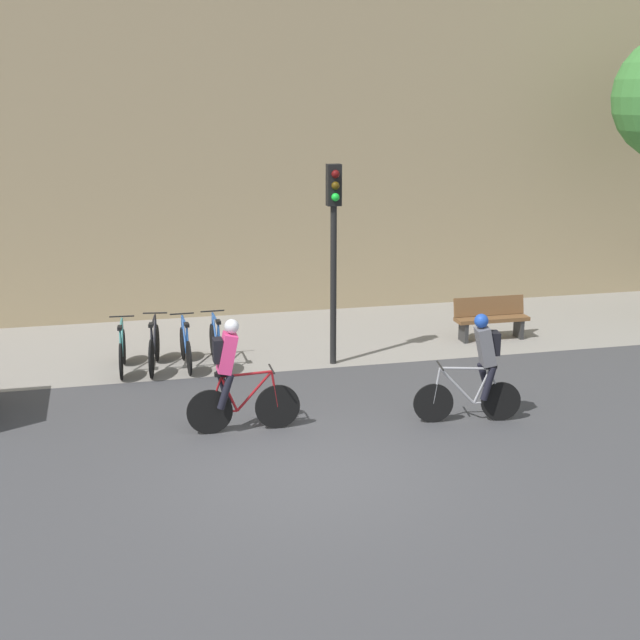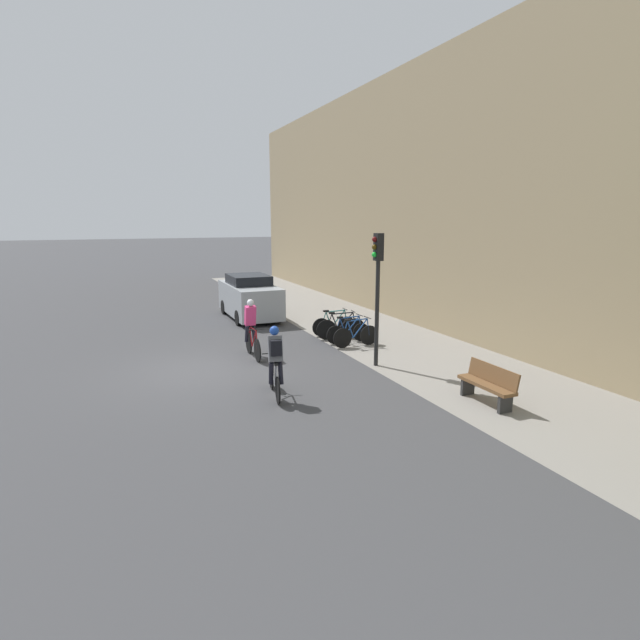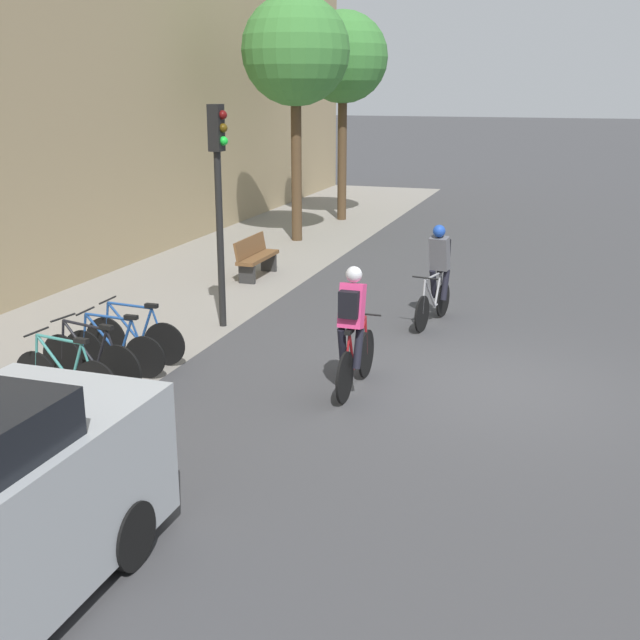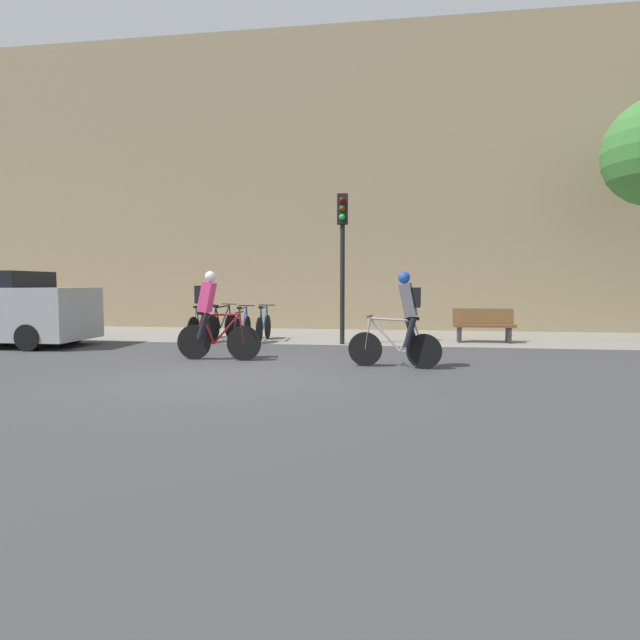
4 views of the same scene
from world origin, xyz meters
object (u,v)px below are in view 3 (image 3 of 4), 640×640
at_px(bench, 256,257).
at_px(parked_bike_2, 114,350).
at_px(parked_bike_0, 65,375).
at_px(cyclist_pink, 353,328).
at_px(traffic_light_pole, 219,177).
at_px(cyclist_grey, 438,270).
at_px(parked_bike_3, 135,337).
at_px(parked_bike_1, 91,360).

bearing_deg(bench, parked_bike_2, -176.11).
distance_m(parked_bike_0, parked_bike_2, 1.17).
bearing_deg(cyclist_pink, traffic_light_pole, 52.04).
xyz_separation_m(cyclist_grey, bench, (2.19, 4.42, -0.48)).
height_order(cyclist_pink, bench, cyclist_pink).
xyz_separation_m(parked_bike_2, parked_bike_3, (0.59, 0.00, 0.01)).
bearing_deg(cyclist_pink, parked_bike_2, 96.34).
bearing_deg(cyclist_grey, traffic_light_pole, 112.64).
distance_m(cyclist_pink, parked_bike_3, 3.56).
bearing_deg(parked_bike_1, parked_bike_3, -0.00).
relative_size(cyclist_pink, parked_bike_3, 1.07).
xyz_separation_m(parked_bike_0, traffic_light_pole, (3.94, -0.47, 2.22)).
distance_m(parked_bike_0, parked_bike_1, 0.59).
distance_m(parked_bike_2, traffic_light_pole, 3.59).
height_order(parked_bike_0, parked_bike_1, parked_bike_1).
relative_size(cyclist_grey, parked_bike_3, 1.05).
distance_m(cyclist_grey, parked_bike_3, 5.43).
bearing_deg(parked_bike_2, traffic_light_pole, -9.52).
height_order(cyclist_pink, parked_bike_3, cyclist_pink).
distance_m(parked_bike_3, traffic_light_pole, 3.15).
xyz_separation_m(parked_bike_0, bench, (7.60, 0.44, 0.07)).
height_order(cyclist_grey, parked_bike_1, cyclist_grey).
distance_m(parked_bike_0, parked_bike_3, 1.76).
distance_m(parked_bike_1, parked_bike_3, 1.17).
height_order(parked_bike_1, bench, parked_bike_1).
height_order(cyclist_pink, parked_bike_0, cyclist_pink).
height_order(parked_bike_1, parked_bike_3, parked_bike_1).
distance_m(parked_bike_1, bench, 7.03).
bearing_deg(parked_bike_0, cyclist_grey, -36.34).
distance_m(cyclist_grey, parked_bike_2, 5.84).
height_order(cyclist_grey, bench, cyclist_grey).
height_order(parked_bike_2, traffic_light_pole, traffic_light_pole).
relative_size(parked_bike_0, parked_bike_2, 1.01).
distance_m(traffic_light_pole, bench, 4.34).
xyz_separation_m(cyclist_pink, traffic_light_pole, (2.38, 3.05, 1.68)).
xyz_separation_m(cyclist_grey, parked_bike_3, (-3.65, 3.98, -0.54)).
bearing_deg(traffic_light_pole, parked_bike_1, 172.11).
bearing_deg(bench, parked_bike_0, -176.72).
xyz_separation_m(cyclist_pink, bench, (6.04, 3.95, -0.48)).
xyz_separation_m(parked_bike_1, parked_bike_3, (1.17, -0.00, -0.02)).
bearing_deg(cyclist_pink, cyclist_grey, -6.90).
bearing_deg(traffic_light_pole, bench, 13.84).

